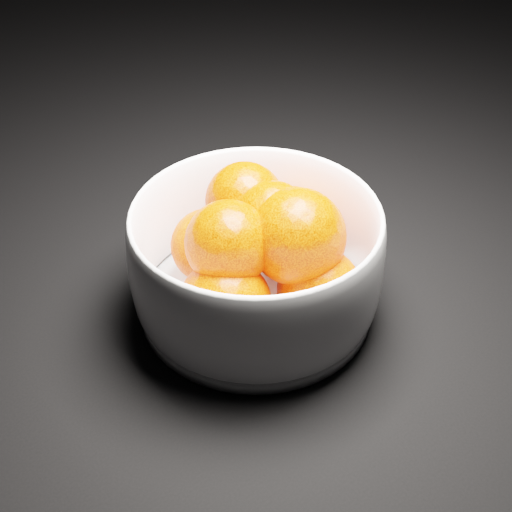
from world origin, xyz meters
TOP-DOWN VIEW (x-y plane):
  - ground at (0.00, 0.00)m, footprint 3.00×3.00m
  - bowl at (-0.19, -0.25)m, footprint 0.22×0.22m
  - orange_pile at (-0.19, -0.25)m, footprint 0.19×0.18m

SIDE VIEW (x-z plane):
  - ground at x=0.00m, z-range 0.00..0.00m
  - bowl at x=-0.19m, z-range 0.00..0.11m
  - orange_pile at x=-0.19m, z-range 0.01..0.13m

